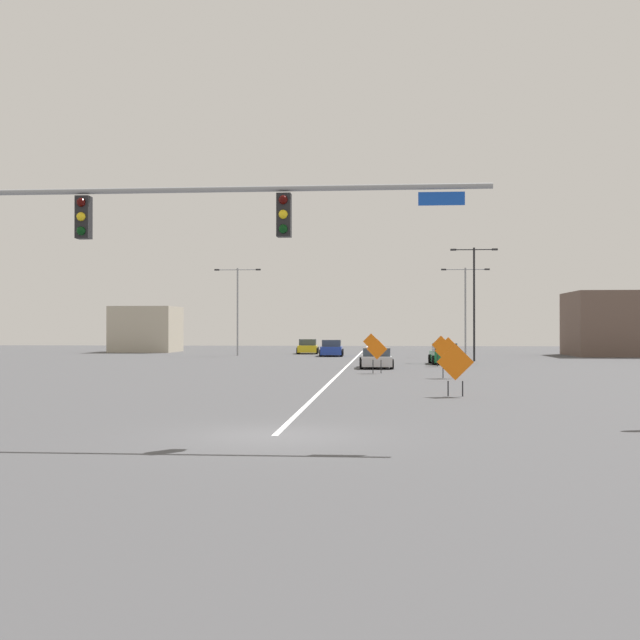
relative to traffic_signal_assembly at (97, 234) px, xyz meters
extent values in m
plane|color=#444447|center=(4.42, 0.01, -4.91)|extent=(189.42, 189.42, 0.00)
cube|color=white|center=(4.42, 52.63, -4.91)|extent=(0.16, 105.24, 0.01)
cylinder|color=gray|center=(2.16, 0.01, 1.06)|extent=(14.93, 0.14, 0.14)
cube|color=black|center=(-0.33, 0.01, 0.42)|extent=(0.34, 0.32, 1.05)
sphere|color=#3A0503|center=(-0.33, -0.16, 0.77)|extent=(0.22, 0.22, 0.22)
sphere|color=yellow|center=(-0.33, -0.16, 0.42)|extent=(0.22, 0.22, 0.22)
sphere|color=black|center=(-0.33, -0.16, 0.07)|extent=(0.22, 0.22, 0.22)
cube|color=black|center=(4.64, 0.01, 0.42)|extent=(0.34, 0.32, 1.05)
sphere|color=#3A0503|center=(4.64, -0.16, 0.77)|extent=(0.22, 0.22, 0.22)
sphere|color=yellow|center=(4.64, -0.16, 0.42)|extent=(0.22, 0.22, 0.22)
sphere|color=black|center=(4.64, -0.16, 0.07)|extent=(0.22, 0.22, 0.22)
cube|color=#1447B7|center=(8.42, 0.01, 0.77)|extent=(1.10, 0.03, 0.32)
cylinder|color=gray|center=(14.08, 54.52, -0.94)|extent=(0.16, 0.16, 7.93)
cylinder|color=gray|center=(13.12, 54.52, 2.87)|extent=(1.92, 0.08, 0.08)
cube|color=#262628|center=(12.16, 54.52, 2.87)|extent=(0.44, 0.24, 0.14)
cylinder|color=gray|center=(15.04, 54.52, 2.87)|extent=(1.92, 0.08, 0.08)
cube|color=#262628|center=(16.00, 54.52, 2.87)|extent=(0.44, 0.24, 0.14)
cylinder|color=gray|center=(-6.64, 55.10, -0.88)|extent=(0.16, 0.16, 8.06)
cylinder|color=gray|center=(-7.60, 55.10, 3.00)|extent=(1.92, 0.08, 0.08)
cube|color=#262628|center=(-8.56, 55.10, 3.00)|extent=(0.44, 0.24, 0.14)
cylinder|color=gray|center=(-5.68, 55.10, 3.00)|extent=(1.92, 0.08, 0.08)
cube|color=#262628|center=(-4.72, 55.10, 3.00)|extent=(0.44, 0.24, 0.14)
cylinder|color=black|center=(13.77, 44.17, -0.54)|extent=(0.16, 0.16, 8.74)
cylinder|color=black|center=(12.98, 44.17, 3.68)|extent=(1.57, 0.08, 0.08)
cube|color=#262628|center=(12.20, 44.17, 3.68)|extent=(0.44, 0.24, 0.14)
cylinder|color=black|center=(14.56, 44.17, 3.68)|extent=(1.57, 0.08, 0.08)
cube|color=#262628|center=(15.35, 44.17, 3.68)|extent=(0.44, 0.24, 0.14)
cube|color=orange|center=(6.54, 27.13, -3.54)|extent=(1.18, 0.20, 1.18)
cylinder|color=black|center=(6.31, 27.16, -4.53)|extent=(0.05, 0.05, 0.76)
cylinder|color=black|center=(6.77, 27.10, -4.53)|extent=(0.05, 0.05, 0.76)
cube|color=orange|center=(5.81, 46.69, -3.44)|extent=(1.31, 0.12, 1.31)
cylinder|color=black|center=(5.56, 46.68, -4.51)|extent=(0.05, 0.05, 0.79)
cylinder|color=black|center=(6.07, 46.71, -4.51)|extent=(0.05, 0.05, 0.79)
cube|color=orange|center=(9.69, 11.78, -3.61)|extent=(1.40, 0.10, 1.40)
cylinder|color=black|center=(9.42, 11.79, -4.62)|extent=(0.05, 0.05, 0.58)
cylinder|color=black|center=(9.97, 11.77, -4.62)|extent=(0.05, 0.05, 0.58)
cube|color=orange|center=(10.70, 35.67, -3.47)|extent=(1.23, 0.29, 1.25)
cylinder|color=black|center=(10.46, 35.72, -4.51)|extent=(0.05, 0.05, 0.79)
cylinder|color=black|center=(10.93, 35.62, -4.51)|extent=(0.05, 0.05, 0.79)
cube|color=orange|center=(10.25, 22.94, -3.50)|extent=(1.38, 0.30, 1.40)
cylinder|color=black|center=(9.98, 22.99, -4.56)|extent=(0.05, 0.05, 0.69)
cylinder|color=black|center=(10.52, 22.89, -4.56)|extent=(0.05, 0.05, 0.69)
cube|color=#1E389E|center=(2.10, 54.47, -4.39)|extent=(2.01, 4.60, 0.71)
cube|color=#333D47|center=(2.09, 54.70, -3.74)|extent=(1.76, 2.66, 0.60)
cylinder|color=black|center=(1.22, 52.85, -4.59)|extent=(0.24, 0.65, 0.64)
cylinder|color=black|center=(3.08, 52.91, -4.59)|extent=(0.24, 0.65, 0.64)
cylinder|color=black|center=(1.12, 56.03, -4.59)|extent=(0.24, 0.65, 0.64)
cylinder|color=black|center=(2.98, 56.09, -4.59)|extent=(0.24, 0.65, 0.64)
cube|color=#B7BABF|center=(6.40, 33.19, -4.44)|extent=(2.07, 4.54, 0.62)
cube|color=#333D47|center=(6.41, 32.97, -3.87)|extent=(1.80, 2.60, 0.53)
cylinder|color=black|center=(7.28, 34.79, -4.59)|extent=(0.25, 0.65, 0.64)
cylinder|color=black|center=(5.39, 34.71, -4.59)|extent=(0.25, 0.65, 0.64)
cylinder|color=black|center=(7.41, 31.66, -4.59)|extent=(0.25, 0.65, 0.64)
cylinder|color=black|center=(5.52, 31.59, -4.59)|extent=(0.25, 0.65, 0.64)
cube|color=#196B38|center=(11.14, 39.21, -4.39)|extent=(1.91, 3.89, 0.73)
cube|color=#333D47|center=(11.15, 39.02, -3.72)|extent=(1.65, 2.05, 0.60)
cylinder|color=black|center=(11.95, 40.58, -4.59)|extent=(0.25, 0.65, 0.64)
cylinder|color=black|center=(10.21, 40.50, -4.59)|extent=(0.25, 0.65, 0.64)
cylinder|color=black|center=(12.07, 37.91, -4.59)|extent=(0.25, 0.65, 0.64)
cylinder|color=black|center=(10.33, 37.83, -4.59)|extent=(0.25, 0.65, 0.64)
cube|color=gold|center=(-0.69, 60.88, -4.41)|extent=(2.04, 4.08, 0.67)
cube|color=#333D47|center=(-0.70, 61.08, -3.77)|extent=(1.76, 2.13, 0.60)
cylinder|color=black|center=(-1.54, 59.44, -4.59)|extent=(0.25, 0.65, 0.64)
cylinder|color=black|center=(0.29, 59.53, -4.59)|extent=(0.25, 0.65, 0.64)
cylinder|color=black|center=(-1.68, 62.23, -4.59)|extent=(0.25, 0.65, 0.64)
cylinder|color=black|center=(0.16, 62.32, -4.59)|extent=(0.25, 0.65, 0.64)
cube|color=#B2A893|center=(-18.29, 65.29, -2.52)|extent=(6.47, 6.18, 4.79)
cube|color=brown|center=(28.24, 57.42, -1.99)|extent=(8.84, 8.67, 5.84)
camera|label=1|loc=(7.13, -19.65, -2.29)|focal=46.15mm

